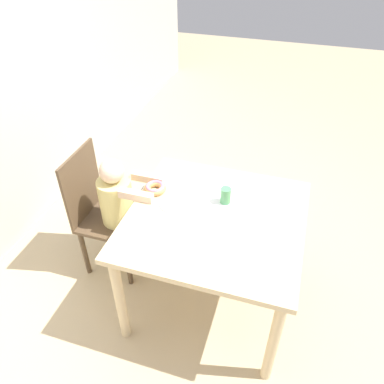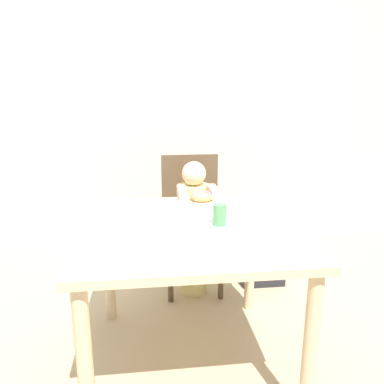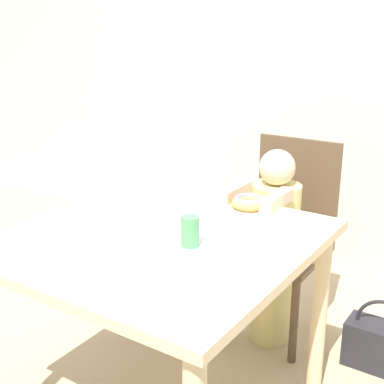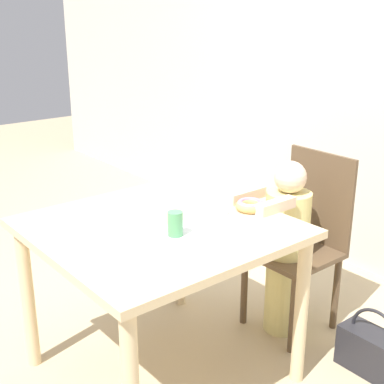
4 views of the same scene
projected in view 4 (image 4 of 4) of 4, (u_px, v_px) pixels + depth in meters
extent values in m
plane|color=tan|center=(163.00, 370.00, 2.49)|extent=(12.00, 12.00, 0.00)
cube|color=beige|center=(160.00, 228.00, 2.26)|extent=(0.98, 1.00, 0.03)
cylinder|color=beige|center=(28.00, 298.00, 2.43)|extent=(0.06, 0.06, 0.70)
cylinder|color=beige|center=(180.00, 247.00, 2.95)|extent=(0.06, 0.06, 0.70)
cylinder|color=beige|center=(301.00, 311.00, 2.32)|extent=(0.06, 0.06, 0.70)
cube|color=brown|center=(292.00, 253.00, 2.72)|extent=(0.40, 0.40, 0.03)
cube|color=brown|center=(320.00, 198.00, 2.75)|extent=(0.40, 0.02, 0.49)
cylinder|color=brown|center=(244.00, 288.00, 2.81)|extent=(0.04, 0.04, 0.41)
cylinder|color=brown|center=(293.00, 315.00, 2.56)|extent=(0.04, 0.04, 0.41)
cylinder|color=brown|center=(287.00, 270.00, 3.01)|extent=(0.04, 0.04, 0.41)
cylinder|color=brown|center=(336.00, 293.00, 2.76)|extent=(0.04, 0.04, 0.41)
cylinder|color=#E0D17F|center=(283.00, 292.00, 2.75)|extent=(0.19, 0.19, 0.43)
cylinder|color=#E0D17F|center=(288.00, 224.00, 2.63)|extent=(0.22, 0.22, 0.32)
sphere|color=beige|center=(290.00, 177.00, 2.55)|extent=(0.16, 0.16, 0.16)
cube|color=beige|center=(246.00, 195.00, 2.53)|extent=(0.05, 0.22, 0.05)
cube|color=beige|center=(276.00, 206.00, 2.39)|extent=(0.05, 0.22, 0.05)
torus|color=tan|center=(250.00, 206.00, 2.40)|extent=(0.13, 0.13, 0.04)
torus|color=pink|center=(250.00, 203.00, 2.40)|extent=(0.12, 0.12, 0.02)
cube|color=white|center=(199.00, 232.00, 2.17)|extent=(0.27, 0.27, 0.00)
cube|color=#232328|center=(372.00, 353.00, 2.45)|extent=(0.30, 0.15, 0.20)
torus|color=#232328|center=(375.00, 334.00, 2.42)|extent=(0.24, 0.02, 0.24)
cylinder|color=#519E66|center=(175.00, 224.00, 2.12)|extent=(0.06, 0.06, 0.10)
cylinder|color=white|center=(212.00, 211.00, 2.39)|extent=(0.15, 0.15, 0.01)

